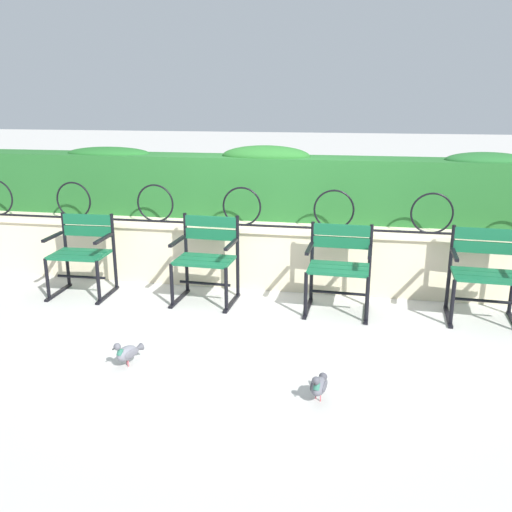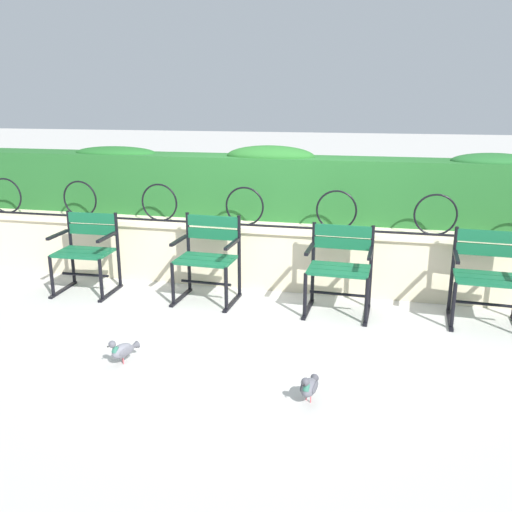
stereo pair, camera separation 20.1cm
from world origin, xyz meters
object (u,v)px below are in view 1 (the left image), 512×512
object	(u,v)px
park_chair_centre_left	(207,256)
park_chair_centre_right	(339,265)
park_chair_leftmost	(83,251)
pigeon_far_side	(127,352)
park_chair_rightmost	(485,271)
pigeon_near_chairs	(319,385)

from	to	relation	value
park_chair_centre_left	park_chair_centre_right	xyz separation A→B (m)	(1.32, -0.03, -0.01)
park_chair_leftmost	park_chair_centre_left	bearing A→B (deg)	1.86
park_chair_centre_right	pigeon_far_side	size ratio (longest dim) A/B	2.96
park_chair_leftmost	pigeon_far_side	xyz separation A→B (m)	(1.12, -1.47, -0.34)
pigeon_far_side	park_chair_rightmost	bearing A→B (deg)	28.08
park_chair_leftmost	park_chair_rightmost	world-z (taller)	park_chair_rightmost
park_chair_centre_right	pigeon_far_side	xyz separation A→B (m)	(-1.53, -1.49, -0.35)
park_chair_leftmost	pigeon_far_side	size ratio (longest dim) A/B	2.96
park_chair_centre_right	pigeon_far_side	distance (m)	2.16
park_chair_rightmost	pigeon_near_chairs	distance (m)	2.25
park_chair_centre_left	park_chair_rightmost	bearing A→B (deg)	0.22
park_chair_centre_right	park_chair_rightmost	bearing A→B (deg)	1.60
pigeon_near_chairs	pigeon_far_side	distance (m)	1.50
park_chair_leftmost	pigeon_far_side	world-z (taller)	park_chair_leftmost
park_chair_centre_right	pigeon_near_chairs	bearing A→B (deg)	-91.64
park_chair_leftmost	park_chair_centre_left	distance (m)	1.33
park_chair_leftmost	park_chair_rightmost	xyz separation A→B (m)	(3.98, 0.05, 0.01)
park_chair_leftmost	park_chair_centre_right	bearing A→B (deg)	0.35
park_chair_centre_left	pigeon_near_chairs	xyz separation A→B (m)	(1.27, -1.74, -0.35)
pigeon_near_chairs	park_chair_centre_left	bearing A→B (deg)	126.22
pigeon_far_side	pigeon_near_chairs	bearing A→B (deg)	-8.64
park_chair_rightmost	pigeon_near_chairs	size ratio (longest dim) A/B	2.90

